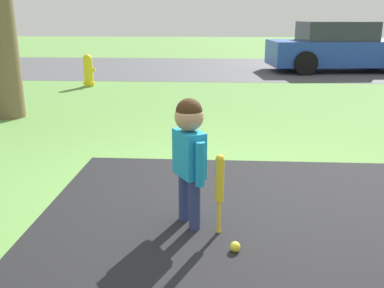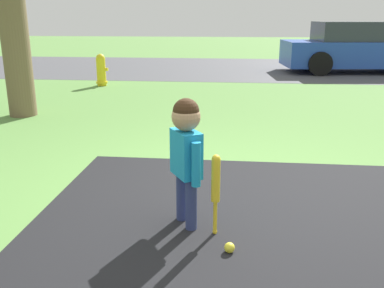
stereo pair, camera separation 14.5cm
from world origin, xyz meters
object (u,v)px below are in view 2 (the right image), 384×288
child (186,145)px  baseball_bat (216,183)px  parked_car (356,49)px  fire_hydrant (101,70)px  sports_ball (229,248)px

child → baseball_bat: child is taller
child → parked_car: parked_car is taller
parked_car → fire_hydrant: bearing=-159.4°
child → sports_ball: (0.34, -0.38, -0.60)m
fire_hydrant → parked_car: size_ratio=0.17×
parked_car → sports_ball: bearing=-114.1°
child → sports_ball: bearing=10.4°
sports_ball → fire_hydrant: (-3.07, 6.92, 0.31)m
child → fire_hydrant: (-2.73, 6.54, -0.28)m
child → baseball_bat: bearing=29.0°
child → parked_car: bearing=128.1°
baseball_bat → child: bearing=150.4°
fire_hydrant → baseball_bat: bearing=-66.1°
baseball_bat → sports_ball: baseball_bat is taller
fire_hydrant → parked_car: parked_car is taller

